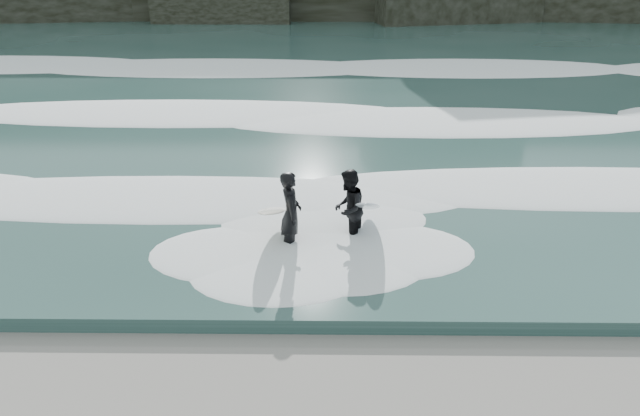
{
  "coord_description": "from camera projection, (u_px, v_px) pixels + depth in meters",
  "views": [
    {
      "loc": [
        -0.25,
        -6.13,
        6.56
      ],
      "look_at": [
        -0.4,
        6.27,
        1.0
      ],
      "focal_mm": 35.0,
      "sensor_mm": 36.0,
      "label": 1
    }
  ],
  "objects": [
    {
      "name": "sea",
      "position": [
        332.0,
        55.0,
        34.68
      ],
      "size": [
        90.0,
        52.0,
        0.3
      ],
      "primitive_type": "cube",
      "color": "#2B4A45",
      "rests_on": "ground"
    },
    {
      "name": "foam_near",
      "position": [
        336.0,
        186.0,
        16.32
      ],
      "size": [
        60.0,
        3.2,
        0.2
      ],
      "primitive_type": "ellipsoid",
      "color": "white",
      "rests_on": "sea"
    },
    {
      "name": "foam_mid",
      "position": [
        334.0,
        113.0,
        22.7
      ],
      "size": [
        60.0,
        4.0,
        0.24
      ],
      "primitive_type": "ellipsoid",
      "color": "white",
      "rests_on": "sea"
    },
    {
      "name": "foam_far",
      "position": [
        333.0,
        64.0,
        30.9
      ],
      "size": [
        60.0,
        4.8,
        0.3
      ],
      "primitive_type": "ellipsoid",
      "color": "white",
      "rests_on": "sea"
    },
    {
      "name": "surfer_left",
      "position": [
        288.0,
        213.0,
        13.45
      ],
      "size": [
        1.02,
        1.88,
        1.91
      ],
      "color": "black",
      "rests_on": "ground"
    },
    {
      "name": "surfer_right",
      "position": [
        350.0,
        208.0,
        13.8
      ],
      "size": [
        1.22,
        1.91,
        1.8
      ],
      "color": "black",
      "rests_on": "ground"
    }
  ]
}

